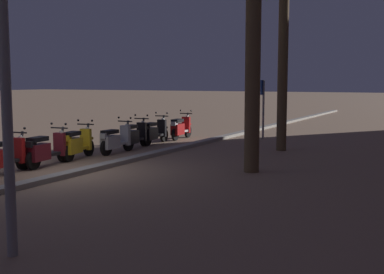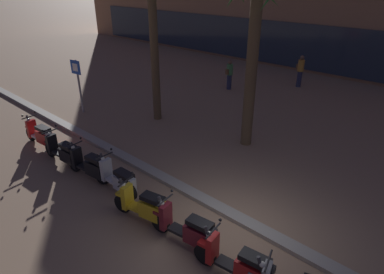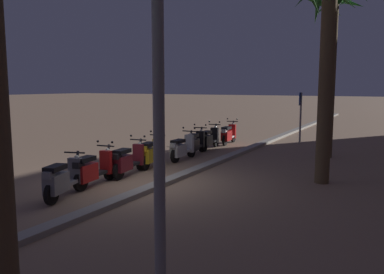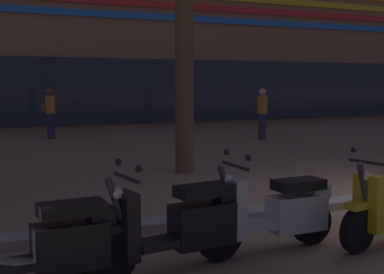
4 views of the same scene
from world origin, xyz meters
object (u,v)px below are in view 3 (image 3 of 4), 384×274
scooter_maroon_mid_front (128,161)px  scooter_red_mid_rear (93,170)px  scooter_yellow_gap_after_mid (151,154)px  crossing_sign (300,112)px  palm_tree_far_corner (328,13)px  scooter_silver_lead_nearest (182,149)px  palm_tree_by_mall_entrance (333,32)px  scooter_black_last_in_row (209,139)px  scooter_red_mid_centre (228,134)px  scooter_grey_far_back (62,180)px  scooter_black_tail_end (195,143)px

scooter_maroon_mid_front → scooter_red_mid_rear: bearing=-2.1°
scooter_yellow_gap_after_mid → crossing_sign: (-7.92, 3.00, 1.04)m
scooter_maroon_mid_front → palm_tree_far_corner: bearing=110.2°
scooter_silver_lead_nearest → scooter_maroon_mid_front: bearing=-3.9°
scooter_maroon_mid_front → palm_tree_by_mall_entrance: (-6.20, 4.73, 4.21)m
scooter_yellow_gap_after_mid → scooter_black_last_in_row: bearing=179.0°
scooter_red_mid_centre → scooter_red_mid_rear: 8.86m
scooter_red_mid_centre → scooter_grey_far_back: (10.07, 0.05, 0.01)m
scooter_grey_far_back → scooter_yellow_gap_after_mid: bearing=-176.9°
scooter_grey_far_back → palm_tree_by_mall_entrance: size_ratio=0.28×
crossing_sign → palm_tree_by_mall_entrance: (3.11, 1.83, 3.17)m
scooter_red_mid_rear → crossing_sign: size_ratio=0.77×
scooter_silver_lead_nearest → crossing_sign: 7.04m
scooter_maroon_mid_front → scooter_red_mid_rear: (1.45, -0.05, 0.00)m
scooter_yellow_gap_after_mid → scooter_maroon_mid_front: 1.40m
scooter_red_mid_rear → scooter_grey_far_back: size_ratio=1.04×
scooter_maroon_mid_front → palm_tree_far_corner: (-1.94, 5.28, 4.15)m
scooter_red_mid_centre → scooter_black_tail_end: (3.25, -0.00, 0.01)m
scooter_red_mid_centre → scooter_maroon_mid_front: same height
scooter_black_tail_end → scooter_silver_lead_nearest: size_ratio=1.01×
scooter_black_last_in_row → palm_tree_by_mall_entrance: (-0.62, 4.76, 4.22)m
scooter_black_last_in_row → scooter_red_mid_rear: size_ratio=1.01×
scooter_red_mid_centre → scooter_silver_lead_nearest: (4.52, 0.13, -0.01)m
palm_tree_far_corner → scooter_black_last_in_row: bearing=-124.4°
scooter_maroon_mid_front → scooter_red_mid_rear: same height
scooter_yellow_gap_after_mid → palm_tree_by_mall_entrance: (-4.81, 4.83, 4.21)m
scooter_black_last_in_row → scooter_yellow_gap_after_mid: bearing=-1.0°
scooter_red_mid_centre → scooter_black_last_in_row: bearing=-3.0°
scooter_yellow_gap_after_mid → scooter_red_mid_centre: bearing=178.4°
scooter_red_mid_centre → scooter_black_last_in_row: size_ratio=0.94×
scooter_yellow_gap_after_mid → scooter_maroon_mid_front: size_ratio=0.92×
scooter_black_tail_end → crossing_sign: crossing_sign is taller
scooter_black_last_in_row → scooter_grey_far_back: scooter_black_last_in_row is taller
scooter_red_mid_rear → palm_tree_far_corner: palm_tree_far_corner is taller
scooter_grey_far_back → palm_tree_far_corner: palm_tree_far_corner is taller
scooter_red_mid_centre → palm_tree_far_corner: size_ratio=0.28×
scooter_black_last_in_row → scooter_maroon_mid_front: bearing=0.3°
scooter_black_tail_end → crossing_sign: (-5.16, 2.83, 1.04)m
scooter_black_last_in_row → palm_tree_by_mall_entrance: palm_tree_by_mall_entrance is taller
scooter_yellow_gap_after_mid → scooter_grey_far_back: scooter_yellow_gap_after_mid is taller
crossing_sign → palm_tree_far_corner: size_ratio=0.38×
scooter_red_mid_centre → palm_tree_by_mall_entrance: 6.40m
scooter_silver_lead_nearest → scooter_grey_far_back: scooter_silver_lead_nearest is taller
scooter_maroon_mid_front → scooter_black_tail_end: bearing=179.1°
scooter_red_mid_centre → scooter_black_last_in_row: same height
crossing_sign → palm_tree_by_mall_entrance: bearing=30.4°
scooter_silver_lead_nearest → scooter_yellow_gap_after_mid: size_ratio=1.02×
scooter_yellow_gap_after_mid → scooter_maroon_mid_front: bearing=4.3°
scooter_silver_lead_nearest → palm_tree_by_mall_entrance: 7.02m
scooter_red_mid_centre → scooter_black_tail_end: 3.25m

